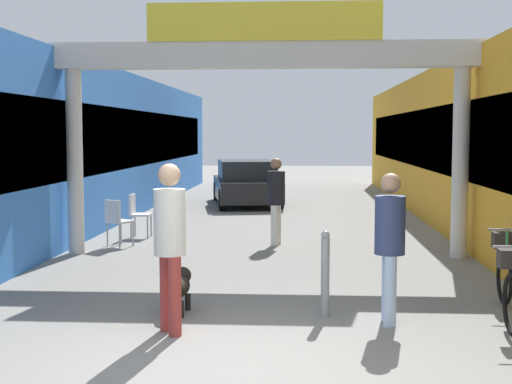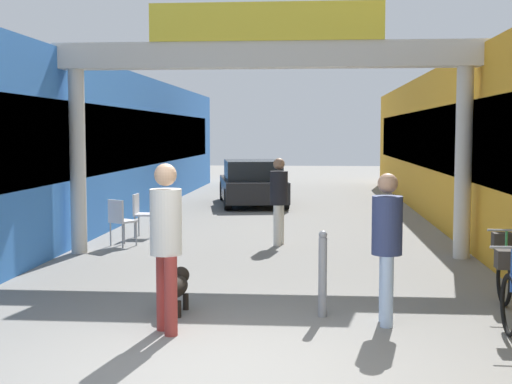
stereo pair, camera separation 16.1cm
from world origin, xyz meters
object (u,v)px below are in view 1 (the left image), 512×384
pedestrian_with_dog (170,236)px  dog_on_leash (179,286)px  parked_car_black (246,183)px  pedestrian_companion (390,238)px  pedestrian_carrying_crate (276,196)px  cafe_chair_aluminium_nearer (117,218)px  bollard_post_metal (325,273)px  cafe_chair_aluminium_farther (137,211)px

pedestrian_with_dog → dog_on_leash: pedestrian_with_dog is taller
dog_on_leash → parked_car_black: 12.75m
pedestrian_companion → parked_car_black: (-2.64, 13.08, -0.33)m
pedestrian_carrying_crate → cafe_chair_aluminium_nearer: size_ratio=1.87×
bollard_post_metal → pedestrian_companion: bearing=-21.1°
pedestrian_with_dog → pedestrian_carrying_crate: bearing=81.6°
pedestrian_with_dog → cafe_chair_aluminium_nearer: bearing=110.1°
pedestrian_carrying_crate → bollard_post_metal: bearing=-81.7°
dog_on_leash → bollard_post_metal: (1.74, -0.06, 0.20)m
bollard_post_metal → cafe_chair_aluminium_farther: bearing=120.9°
bollard_post_metal → pedestrian_carrying_crate: bearing=98.3°
pedestrian_companion → dog_on_leash: size_ratio=2.42×
pedestrian_companion → cafe_chair_aluminium_nearer: (-4.46, 5.14, -0.43)m
parked_car_black → cafe_chair_aluminium_farther: bearing=-104.3°
pedestrian_with_dog → dog_on_leash: bearing=94.3°
pedestrian_companion → pedestrian_carrying_crate: (-1.47, 5.55, -0.02)m
pedestrian_carrying_crate → dog_on_leash: pedestrian_carrying_crate is taller
parked_car_black → bollard_post_metal: bearing=-81.4°
pedestrian_companion → parked_car_black: size_ratio=0.40×
dog_on_leash → cafe_chair_aluminium_nearer: cafe_chair_aluminium_nearer is taller
bollard_post_metal → cafe_chair_aluminium_farther: bollard_post_metal is taller
dog_on_leash → parked_car_black: (-0.19, 12.74, 0.33)m
cafe_chair_aluminium_nearer → dog_on_leash: bearing=-67.3°
pedestrian_with_dog → pedestrian_carrying_crate: size_ratio=1.09×
bollard_post_metal → parked_car_black: 12.95m
pedestrian_companion → pedestrian_carrying_crate: pedestrian_companion is taller
pedestrian_companion → cafe_chair_aluminium_farther: (-4.35, 6.35, -0.43)m
pedestrian_carrying_crate → cafe_chair_aluminium_farther: (-2.88, 0.80, -0.41)m
cafe_chair_aluminium_nearer → parked_car_black: size_ratio=0.21×
pedestrian_carrying_crate → parked_car_black: size_ratio=0.39×
dog_on_leash → cafe_chair_aluminium_nearer: size_ratio=0.79×
pedestrian_companion → bollard_post_metal: 0.88m
pedestrian_companion → bollard_post_metal: pedestrian_companion is taller
pedestrian_with_dog → parked_car_black: bearing=91.1°
cafe_chair_aluminium_farther → pedestrian_companion: bearing=-55.6°
pedestrian_with_dog → parked_car_black: size_ratio=0.43×
cafe_chair_aluminium_nearer → cafe_chair_aluminium_farther: (0.10, 1.21, 0.00)m
pedestrian_companion → bollard_post_metal: size_ratio=1.67×
pedestrian_with_dog → bollard_post_metal: bearing=25.9°
cafe_chair_aluminium_nearer → pedestrian_with_dog: bearing=-69.9°
pedestrian_carrying_crate → cafe_chair_aluminium_farther: pedestrian_carrying_crate is taller
pedestrian_companion → cafe_chair_aluminium_nearer: bearing=130.9°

